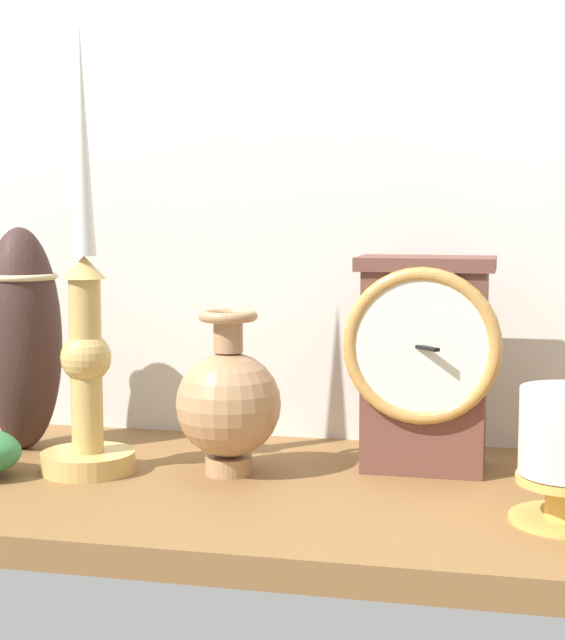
# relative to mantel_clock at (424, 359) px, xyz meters

# --- Properties ---
(ground_plane) EXTENTS (1.00, 0.36, 0.02)m
(ground_plane) POSITION_rel_mantel_clock_xyz_m (-0.07, -0.07, -0.11)
(ground_plane) COLOR brown
(back_wall) EXTENTS (1.20, 0.02, 0.65)m
(back_wall) POSITION_rel_mantel_clock_xyz_m (-0.07, 0.11, 0.23)
(back_wall) COLOR silver
(back_wall) RESTS_ON ground_plane
(mantel_clock) EXTENTS (0.14, 0.10, 0.19)m
(mantel_clock) POSITION_rel_mantel_clock_xyz_m (0.00, 0.00, 0.00)
(mantel_clock) COLOR brown
(mantel_clock) RESTS_ON ground_plane
(candlestick_tall_center) EXTENTS (0.08, 0.08, 0.39)m
(candlestick_tall_center) POSITION_rel_mantel_clock_xyz_m (-0.29, -0.07, 0.02)
(candlestick_tall_center) COLOR tan
(candlestick_tall_center) RESTS_ON ground_plane
(brass_vase_bulbous) EXTENTS (0.09, 0.09, 0.14)m
(brass_vase_bulbous) POSITION_rel_mantel_clock_xyz_m (-0.17, -0.05, -0.04)
(brass_vase_bulbous) COLOR #AB8057
(brass_vase_bulbous) RESTS_ON ground_plane
(tall_ceramic_vase) EXTENTS (0.08, 0.08, 0.22)m
(tall_ceramic_vase) POSITION_rel_mantel_clock_xyz_m (-0.39, -0.01, 0.01)
(tall_ceramic_vase) COLOR #392420
(tall_ceramic_vase) RESTS_ON ground_plane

